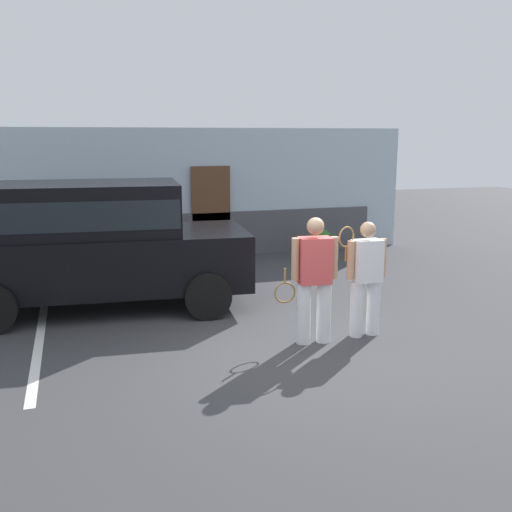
{
  "coord_description": "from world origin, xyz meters",
  "views": [
    {
      "loc": [
        -2.62,
        -6.68,
        2.77
      ],
      "look_at": [
        -0.12,
        1.2,
        1.05
      ],
      "focal_mm": 40.54,
      "sensor_mm": 36.0,
      "label": 1
    }
  ],
  "objects_px": {
    "parked_suv": "(96,239)",
    "tennis_player_woman": "(366,277)",
    "tennis_player_man": "(314,279)",
    "potted_plant_by_porch": "(320,243)"
  },
  "relations": [
    {
      "from": "parked_suv",
      "to": "tennis_player_woman",
      "type": "relative_size",
      "value": 2.92
    },
    {
      "from": "parked_suv",
      "to": "tennis_player_man",
      "type": "bearing_deg",
      "value": -38.43
    },
    {
      "from": "parked_suv",
      "to": "tennis_player_man",
      "type": "relative_size",
      "value": 2.75
    },
    {
      "from": "potted_plant_by_porch",
      "to": "parked_suv",
      "type": "bearing_deg",
      "value": -155.01
    },
    {
      "from": "tennis_player_woman",
      "to": "parked_suv",
      "type": "bearing_deg",
      "value": -37.82
    },
    {
      "from": "parked_suv",
      "to": "tennis_player_woman",
      "type": "distance_m",
      "value": 4.31
    },
    {
      "from": "tennis_player_man",
      "to": "potted_plant_by_porch",
      "type": "distance_m",
      "value": 5.37
    },
    {
      "from": "tennis_player_woman",
      "to": "potted_plant_by_porch",
      "type": "relative_size",
      "value": 2.22
    },
    {
      "from": "tennis_player_man",
      "to": "tennis_player_woman",
      "type": "xyz_separation_m",
      "value": [
        0.8,
        0.05,
        -0.04
      ]
    },
    {
      "from": "parked_suv",
      "to": "potted_plant_by_porch",
      "type": "xyz_separation_m",
      "value": [
        4.94,
        2.3,
        -0.74
      ]
    }
  ]
}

